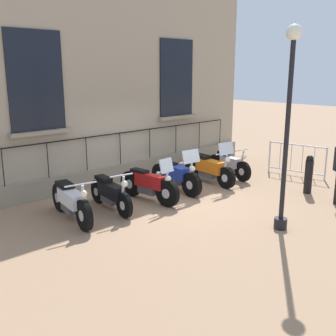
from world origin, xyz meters
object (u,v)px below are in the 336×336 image
at_px(motorcycle_black, 111,194).
at_px(motorcycle_orange, 210,169).
at_px(motorcycle_white, 71,202).
at_px(bollard, 309,174).
at_px(motorcycle_red, 149,185).
at_px(lamppost, 288,122).
at_px(motorcycle_blue, 176,176).
at_px(crowd_barrier, 297,159).
at_px(motorcycle_silver, 229,165).

distance_m(motorcycle_black, motorcycle_orange, 3.57).
xyz_separation_m(motorcycle_white, bollard, (2.72, 5.89, 0.11)).
distance_m(motorcycle_black, motorcycle_red, 1.14).
height_order(motorcycle_white, lamppost, lamppost).
relative_size(motorcycle_blue, crowd_barrier, 1.08).
bearing_deg(crowd_barrier, motorcycle_red, -104.20).
height_order(motorcycle_blue, motorcycle_orange, motorcycle_orange).
bearing_deg(crowd_barrier, motorcycle_orange, -115.85).
xyz_separation_m(motorcycle_red, motorcycle_silver, (-0.07, 3.47, -0.04)).
xyz_separation_m(motorcycle_white, motorcycle_red, (0.20, 2.19, 0.00)).
bearing_deg(motorcycle_red, crowd_barrier, 75.80).
relative_size(motorcycle_silver, crowd_barrier, 1.01).
xyz_separation_m(motorcycle_silver, lamppost, (3.47, -2.62, 1.94)).
height_order(motorcycle_red, lamppost, lamppost).
bearing_deg(motorcycle_orange, motorcycle_silver, 92.93).
xyz_separation_m(motorcycle_orange, crowd_barrier, (1.34, 2.76, 0.11)).
distance_m(motorcycle_red, motorcycle_silver, 3.47).
distance_m(motorcycle_white, crowd_barrier, 7.54).
bearing_deg(motorcycle_black, motorcycle_orange, 88.02).
bearing_deg(crowd_barrier, motorcycle_black, -102.99).
bearing_deg(lamppost, motorcycle_red, -165.90).
xyz_separation_m(motorcycle_red, crowd_barrier, (1.32, 5.20, 0.12)).
bearing_deg(motorcycle_white, motorcycle_red, 84.73).
relative_size(motorcycle_white, motorcycle_silver, 1.15).
distance_m(motorcycle_white, motorcycle_blue, 3.34).
bearing_deg(motorcycle_silver, lamppost, -37.04).
relative_size(motorcycle_red, lamppost, 0.48).
distance_m(motorcycle_black, crowd_barrier, 6.49).
height_order(motorcycle_white, motorcycle_blue, motorcycle_blue).
distance_m(motorcycle_blue, bollard, 3.70).
relative_size(lamppost, crowd_barrier, 2.25).
distance_m(motorcycle_white, motorcycle_black, 1.06).
bearing_deg(lamppost, bollard, 107.10).
bearing_deg(motorcycle_red, motorcycle_orange, 90.48).
bearing_deg(motorcycle_silver, motorcycle_black, -90.88).
bearing_deg(lamppost, motorcycle_blue, 175.26).
xyz_separation_m(motorcycle_red, motorcycle_orange, (-0.02, 2.44, 0.01)).
distance_m(motorcycle_black, bollard, 5.52).
distance_m(motorcycle_orange, motorcycle_silver, 1.03).
relative_size(motorcycle_orange, lamppost, 0.49).
bearing_deg(motorcycle_orange, crowd_barrier, 64.15).
height_order(motorcycle_white, motorcycle_silver, motorcycle_white).
relative_size(motorcycle_white, lamppost, 0.52).
bearing_deg(bollard, motorcycle_red, -124.24).
relative_size(motorcycle_white, motorcycle_blue, 1.07).
relative_size(motorcycle_white, motorcycle_black, 1.12).
bearing_deg(motorcycle_white, lamppost, 40.21).
bearing_deg(motorcycle_white, motorcycle_black, 86.87).
relative_size(motorcycle_red, motorcycle_blue, 0.99).
bearing_deg(motorcycle_silver, crowd_barrier, 51.17).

